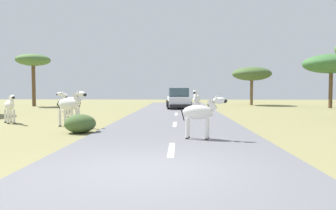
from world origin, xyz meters
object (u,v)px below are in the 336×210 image
zebra_4 (200,113)px  rock_1 (71,105)px  tree_1 (33,61)px  tree_2 (252,74)px  zebra_2 (71,102)px  rock_3 (67,111)px  car_0 (178,99)px  tree_5 (331,64)px  zebra_0 (196,99)px  bush_0 (61,104)px  zebra_3 (10,105)px  bush_3 (80,124)px  zebra_1 (70,105)px

zebra_4 → rock_1: (-10.27, 17.00, -0.64)m
tree_1 → tree_2: 22.34m
zebra_2 → rock_3: 3.03m
car_0 → tree_5: tree_5 is taller
zebra_0 → tree_1: 18.70m
tree_2 → rock_1: tree_2 is taller
zebra_4 → tree_5: tree_5 is taller
bush_0 → tree_1: bearing=162.9°
zebra_4 → tree_2: tree_2 is taller
bush_0 → rock_3: 9.38m
zebra_3 → tree_1: bearing=-108.8°
tree_2 → bush_3: size_ratio=3.43×
tree_1 → zebra_1: bearing=-60.1°
tree_1 → zebra_2: bearing=-56.7°
zebra_2 → rock_3: size_ratio=2.88×
tree_5 → bush_0: 25.14m
tree_2 → bush_0: tree_2 is taller
tree_1 → tree_5: 28.01m
tree_5 → bush_3: bearing=-136.3°
zebra_2 → car_0: bearing=-22.8°
tree_1 → bush_0: size_ratio=6.40×
zebra_4 → car_0: car_0 is taller
zebra_3 → tree_1: size_ratio=0.29×
zebra_0 → bush_3: size_ratio=1.43×
zebra_2 → rock_3: bearing=37.8°
car_0 → rock_1: bearing=-6.0°
zebra_3 → zebra_4: 10.16m
zebra_2 → tree_1: bearing=46.3°
tree_5 → rock_1: size_ratio=6.60×
car_0 → bush_0: 11.55m
tree_5 → bush_0: bearing=177.5°
rock_3 → rock_1: bearing=107.0°
tree_5 → bush_3: (-17.28, -16.52, -3.58)m
car_0 → tree_5: bearing=-178.0°
zebra_1 → zebra_4: bearing=85.2°
zebra_1 → car_0: car_0 is taller
zebra_1 → zebra_4: 6.53m
zebra_3 → car_0: (8.22, 11.90, -0.03)m
zebra_1 → tree_1: (-9.58, 16.66, 3.50)m
zebra_4 → bush_3: zebra_4 is taller
zebra_3 → rock_3: (0.67, 5.79, -0.69)m
zebra_3 → tree_1: (-6.14, 15.36, 3.60)m
zebra_0 → bush_0: zebra_0 is taller
zebra_4 → tree_2: bearing=174.3°
zebra_2 → car_0: car_0 is taller
car_0 → tree_1: (-14.36, 3.46, 3.63)m
zebra_3 → bush_3: (4.51, -3.19, -0.52)m
car_0 → tree_2: size_ratio=1.09×
tree_2 → rock_3: bearing=-140.5°
zebra_0 → bush_3: zebra_0 is taller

